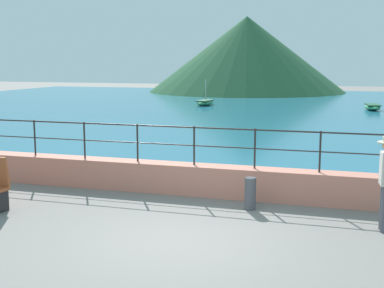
# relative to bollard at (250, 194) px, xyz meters

# --- Properties ---
(ground_plane) EXTENTS (120.00, 120.00, 0.00)m
(ground_plane) POSITION_rel_bollard_xyz_m (-0.79, -2.32, -0.34)
(ground_plane) COLOR slate
(promenade_wall) EXTENTS (20.00, 0.56, 0.70)m
(promenade_wall) POSITION_rel_bollard_xyz_m (-0.79, 0.88, 0.01)
(promenade_wall) COLOR tan
(promenade_wall) RESTS_ON ground
(railing) EXTENTS (18.44, 0.04, 0.90)m
(railing) POSITION_rel_bollard_xyz_m (-0.79, 0.88, 0.97)
(railing) COLOR #282623
(railing) RESTS_ON promenade_wall
(lake_water) EXTENTS (64.00, 44.32, 0.06)m
(lake_water) POSITION_rel_bollard_xyz_m (-0.79, 23.52, -0.31)
(lake_water) COLOR #236B89
(lake_water) RESTS_ON ground
(hill_main) EXTENTS (19.75, 19.75, 7.51)m
(hill_main) POSITION_rel_bollard_xyz_m (-8.46, 41.65, 3.42)
(hill_main) COLOR #1E4C2D
(hill_main) RESTS_ON ground
(bollard) EXTENTS (0.24, 0.24, 0.68)m
(bollard) POSITION_rel_bollard_xyz_m (0.00, 0.00, 0.00)
(bollard) COLOR #4C4C51
(bollard) RESTS_ON ground
(boat_0) EXTENTS (1.06, 2.36, 1.79)m
(boat_0) POSITION_rel_bollard_xyz_m (-7.85, 24.31, -0.08)
(boat_0) COLOR #338C59
(boat_0) RESTS_ON lake_water
(boat_2) EXTENTS (1.19, 2.40, 0.36)m
(boat_2) POSITION_rel_bollard_xyz_m (3.14, 24.01, -0.08)
(boat_2) COLOR #338C59
(boat_2) RESTS_ON lake_water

